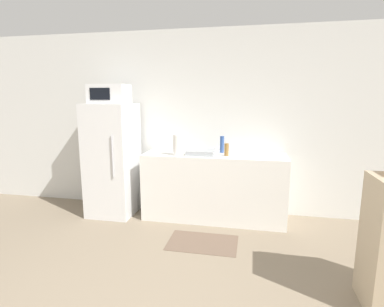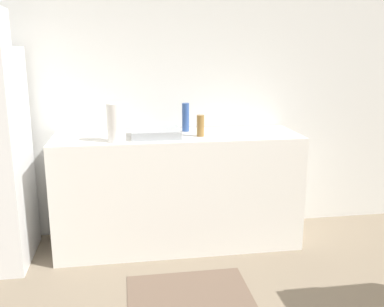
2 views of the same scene
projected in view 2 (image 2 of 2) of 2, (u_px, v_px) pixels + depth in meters
The scene contains 7 objects.
wall_back at pixel (146, 81), 3.54m from camera, with size 8.00×0.06×2.60m, color silver.
counter at pixel (178, 190), 3.45m from camera, with size 1.92×0.60×0.91m, color silver.
sink_basin at pixel (155, 133), 3.26m from camera, with size 0.37×0.34×0.06m, color #9EA3A8.
bottle_tall at pixel (186, 117), 3.46m from camera, with size 0.06×0.06×0.23m, color #2D4C8C.
bottle_short at pixel (200, 126), 3.27m from camera, with size 0.06×0.06×0.16m, color olive.
paper_towel_roll at pixel (116, 123), 3.07m from camera, with size 0.13×0.13×0.28m, color white.
kitchen_rug at pixel (189, 292), 2.81m from camera, with size 0.80×0.52×0.01m, color brown.
Camera 2 is at (-0.19, -0.52, 1.55)m, focal length 40.00 mm.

